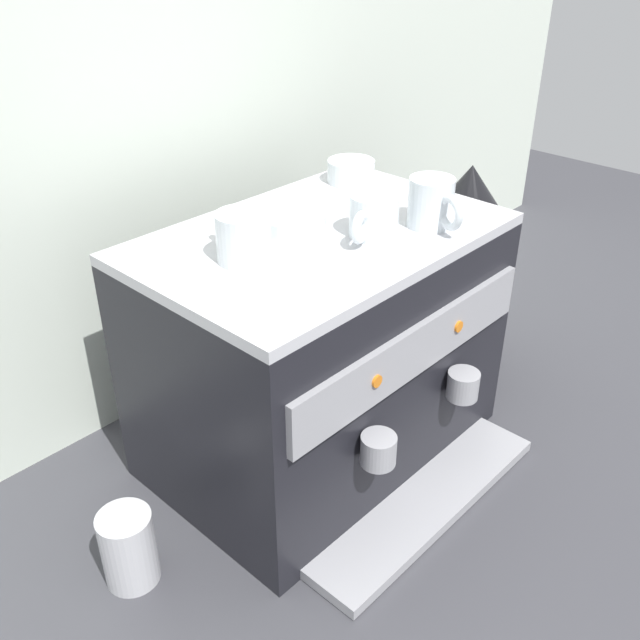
# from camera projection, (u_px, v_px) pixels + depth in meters

# --- Properties ---
(ground_plane) EXTENTS (4.00, 4.00, 0.00)m
(ground_plane) POSITION_uv_depth(u_px,v_px,m) (320.00, 443.00, 1.40)
(ground_plane) COLOR #38383D
(tiled_backsplash_wall) EXTENTS (2.80, 0.03, 1.17)m
(tiled_backsplash_wall) POSITION_uv_depth(u_px,v_px,m) (175.00, 108.00, 1.32)
(tiled_backsplash_wall) COLOR silver
(tiled_backsplash_wall) RESTS_ON ground_plane
(espresso_machine) EXTENTS (0.61, 0.51, 0.45)m
(espresso_machine) POSITION_uv_depth(u_px,v_px,m) (322.00, 349.00, 1.28)
(espresso_machine) COLOR black
(espresso_machine) RESTS_ON ground_plane
(ceramic_cup_0) EXTENTS (0.08, 0.12, 0.08)m
(ceramic_cup_0) POSITION_uv_depth(u_px,v_px,m) (242.00, 236.00, 1.07)
(ceramic_cup_0) COLOR silver
(ceramic_cup_0) RESTS_ON espresso_machine
(ceramic_cup_1) EXTENTS (0.08, 0.12, 0.08)m
(ceramic_cup_1) POSITION_uv_depth(u_px,v_px,m) (432.00, 203.00, 1.17)
(ceramic_cup_1) COLOR silver
(ceramic_cup_1) RESTS_ON espresso_machine
(ceramic_cup_2) EXTENTS (0.12, 0.08, 0.07)m
(ceramic_cup_2) POSITION_uv_depth(u_px,v_px,m) (373.00, 216.00, 1.14)
(ceramic_cup_2) COLOR silver
(ceramic_cup_2) RESTS_ON espresso_machine
(ceramic_bowl_0) EXTENTS (0.12, 0.12, 0.03)m
(ceramic_bowl_0) POSITION_uv_depth(u_px,v_px,m) (291.00, 223.00, 1.17)
(ceramic_bowl_0) COLOR silver
(ceramic_bowl_0) RESTS_ON espresso_machine
(ceramic_bowl_1) EXTENTS (0.09, 0.09, 0.04)m
(ceramic_bowl_1) POSITION_uv_depth(u_px,v_px,m) (351.00, 172.00, 1.37)
(ceramic_bowl_1) COLOR silver
(ceramic_bowl_1) RESTS_ON espresso_machine
(coffee_grinder) EXTENTS (0.18, 0.18, 0.45)m
(coffee_grinder) POSITION_uv_depth(u_px,v_px,m) (462.00, 264.00, 1.57)
(coffee_grinder) COLOR #333338
(coffee_grinder) RESTS_ON ground_plane
(milk_pitcher) EXTENTS (0.08, 0.08, 0.13)m
(milk_pitcher) POSITION_uv_depth(u_px,v_px,m) (129.00, 548.00, 1.09)
(milk_pitcher) COLOR #B7B7BC
(milk_pitcher) RESTS_ON ground_plane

